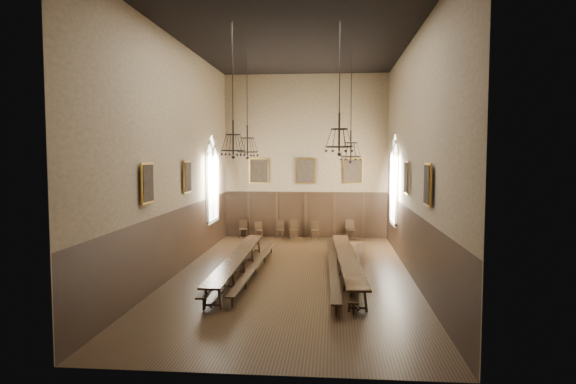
# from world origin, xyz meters

# --- Properties ---
(floor) EXTENTS (9.00, 18.00, 0.02)m
(floor) POSITION_xyz_m (0.00, 0.00, -0.01)
(floor) COLOR black
(floor) RESTS_ON ground
(ceiling) EXTENTS (9.00, 18.00, 0.02)m
(ceiling) POSITION_xyz_m (0.00, 0.00, 9.01)
(ceiling) COLOR black
(ceiling) RESTS_ON ground
(wall_back) EXTENTS (9.00, 0.02, 9.00)m
(wall_back) POSITION_xyz_m (0.00, 9.01, 4.50)
(wall_back) COLOR #826950
(wall_back) RESTS_ON ground
(wall_front) EXTENTS (9.00, 0.02, 9.00)m
(wall_front) POSITION_xyz_m (0.00, -9.01, 4.50)
(wall_front) COLOR #826950
(wall_front) RESTS_ON ground
(wall_left) EXTENTS (0.02, 18.00, 9.00)m
(wall_left) POSITION_xyz_m (-4.51, 0.00, 4.50)
(wall_left) COLOR #826950
(wall_left) RESTS_ON ground
(wall_right) EXTENTS (0.02, 18.00, 9.00)m
(wall_right) POSITION_xyz_m (4.51, 0.00, 4.50)
(wall_right) COLOR #826950
(wall_right) RESTS_ON ground
(wainscot_panelling) EXTENTS (9.00, 18.00, 2.50)m
(wainscot_panelling) POSITION_xyz_m (0.00, 0.00, 1.25)
(wainscot_panelling) COLOR black
(wainscot_panelling) RESTS_ON floor
(table_left) EXTENTS (0.80, 9.75, 0.76)m
(table_left) POSITION_xyz_m (-2.10, -0.19, 0.38)
(table_left) COLOR black
(table_left) RESTS_ON floor
(table_right) EXTENTS (1.14, 10.00, 0.78)m
(table_right) POSITION_xyz_m (2.06, 0.02, 0.39)
(table_right) COLOR black
(table_right) RESTS_ON floor
(bench_left_outer) EXTENTS (0.77, 10.74, 0.48)m
(bench_left_outer) POSITION_xyz_m (-2.49, 0.24, 0.31)
(bench_left_outer) COLOR black
(bench_left_outer) RESTS_ON floor
(bench_left_inner) EXTENTS (0.42, 9.44, 0.42)m
(bench_left_inner) POSITION_xyz_m (-1.43, -0.02, 0.27)
(bench_left_inner) COLOR black
(bench_left_inner) RESTS_ON floor
(bench_right_inner) EXTENTS (0.55, 10.65, 0.48)m
(bench_right_inner) POSITION_xyz_m (1.53, -0.07, 0.31)
(bench_right_inner) COLOR black
(bench_right_inner) RESTS_ON floor
(bench_right_outer) EXTENTS (1.02, 10.33, 0.46)m
(bench_right_outer) POSITION_xyz_m (2.45, -0.01, 0.30)
(bench_right_outer) COLOR black
(bench_right_outer) RESTS_ON floor
(chair_0) EXTENTS (0.49, 0.49, 0.98)m
(chair_0) POSITION_xyz_m (-3.44, 8.55, 0.30)
(chair_0) COLOR black
(chair_0) RESTS_ON floor
(chair_1) EXTENTS (0.48, 0.48, 0.88)m
(chair_1) POSITION_xyz_m (-2.56, 8.48, 0.27)
(chair_1) COLOR black
(chair_1) RESTS_ON floor
(chair_2) EXTENTS (0.47, 0.47, 0.95)m
(chair_2) POSITION_xyz_m (-1.40, 8.55, 0.29)
(chair_2) COLOR black
(chair_2) RESTS_ON floor
(chair_3) EXTENTS (0.45, 0.45, 0.98)m
(chair_3) POSITION_xyz_m (-0.62, 8.51, 0.30)
(chair_3) COLOR black
(chair_3) RESTS_ON floor
(chair_4) EXTENTS (0.43, 0.43, 0.95)m
(chair_4) POSITION_xyz_m (0.55, 8.52, 0.29)
(chair_4) COLOR black
(chair_4) RESTS_ON floor
(chair_6) EXTENTS (0.53, 0.53, 1.04)m
(chair_6) POSITION_xyz_m (2.46, 8.47, 0.31)
(chair_6) COLOR black
(chair_6) RESTS_ON floor
(chandelier_back_left) EXTENTS (0.93, 0.93, 4.45)m
(chandelier_back_left) POSITION_xyz_m (-2.17, 2.56, 4.99)
(chandelier_back_left) COLOR black
(chandelier_back_left) RESTS_ON ceiling
(chandelier_back_right) EXTENTS (0.88, 0.88, 4.63)m
(chandelier_back_right) POSITION_xyz_m (2.25, 2.53, 4.83)
(chandelier_back_right) COLOR black
(chandelier_back_right) RESTS_ON ceiling
(chandelier_front_left) EXTENTS (0.83, 0.83, 4.40)m
(chandelier_front_left) POSITION_xyz_m (-1.84, -2.24, 5.04)
(chandelier_front_left) COLOR black
(chandelier_front_left) RESTS_ON ceiling
(chandelier_front_right) EXTENTS (0.92, 0.92, 4.29)m
(chandelier_front_right) POSITION_xyz_m (1.71, -2.01, 5.14)
(chandelier_front_right) COLOR black
(chandelier_front_right) RESTS_ON ceiling
(portrait_back_0) EXTENTS (1.10, 0.12, 1.40)m
(portrait_back_0) POSITION_xyz_m (-2.60, 8.88, 3.70)
(portrait_back_0) COLOR #B6862B
(portrait_back_0) RESTS_ON wall_back
(portrait_back_1) EXTENTS (1.10, 0.12, 1.40)m
(portrait_back_1) POSITION_xyz_m (0.00, 8.88, 3.70)
(portrait_back_1) COLOR #B6862B
(portrait_back_1) RESTS_ON wall_back
(portrait_back_2) EXTENTS (1.10, 0.12, 1.40)m
(portrait_back_2) POSITION_xyz_m (2.60, 8.88, 3.70)
(portrait_back_2) COLOR #B6862B
(portrait_back_2) RESTS_ON wall_back
(portrait_left_0) EXTENTS (0.12, 1.00, 1.30)m
(portrait_left_0) POSITION_xyz_m (-4.38, 1.00, 3.70)
(portrait_left_0) COLOR #B6862B
(portrait_left_0) RESTS_ON wall_left
(portrait_left_1) EXTENTS (0.12, 1.00, 1.30)m
(portrait_left_1) POSITION_xyz_m (-4.38, -3.50, 3.70)
(portrait_left_1) COLOR #B6862B
(portrait_left_1) RESTS_ON wall_left
(portrait_right_0) EXTENTS (0.12, 1.00, 1.30)m
(portrait_right_0) POSITION_xyz_m (4.38, 1.00, 3.70)
(portrait_right_0) COLOR #B6862B
(portrait_right_0) RESTS_ON wall_right
(portrait_right_1) EXTENTS (0.12, 1.00, 1.30)m
(portrait_right_1) POSITION_xyz_m (4.38, -3.50, 3.70)
(portrait_right_1) COLOR #B6862B
(portrait_right_1) RESTS_ON wall_right
(window_right) EXTENTS (0.20, 2.20, 4.60)m
(window_right) POSITION_xyz_m (4.43, 5.50, 3.40)
(window_right) COLOR white
(window_right) RESTS_ON wall_right
(window_left) EXTENTS (0.20, 2.20, 4.60)m
(window_left) POSITION_xyz_m (-4.43, 5.50, 3.40)
(window_left) COLOR white
(window_left) RESTS_ON wall_left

